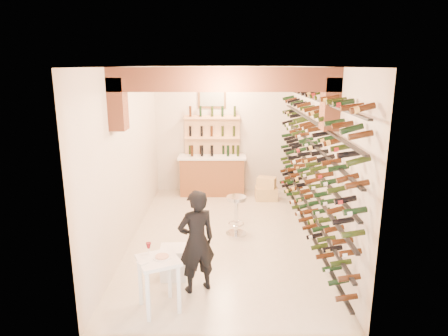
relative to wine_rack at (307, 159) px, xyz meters
name	(u,v)px	position (x,y,z in m)	size (l,w,h in m)	color
ground	(224,237)	(-1.53, 0.00, -1.55)	(6.00, 6.00, 0.00)	beige
room_shell	(224,123)	(-1.53, -0.26, 0.70)	(3.52, 6.02, 3.21)	beige
wine_rack	(307,159)	(0.00, 0.00, 0.00)	(0.32, 5.70, 2.56)	black
back_counter	(212,174)	(-1.83, 2.65, -1.02)	(1.70, 0.62, 1.29)	brown
back_shelving	(212,148)	(-1.83, 2.89, -0.38)	(1.40, 0.31, 2.73)	#DDAA7C
tasting_table	(158,268)	(-2.40, -2.36, -0.94)	(0.68, 0.68, 0.91)	white
white_stool	(173,262)	(-2.32, -1.50, -1.30)	(0.39, 0.39, 0.49)	white
person	(196,241)	(-1.93, -1.88, -0.78)	(0.56, 0.37, 1.54)	black
chrome_barstool	(236,213)	(-1.29, 0.12, -1.10)	(0.40, 0.40, 0.78)	silver
crate_lower	(266,194)	(-0.49, 2.20, -1.39)	(0.53, 0.37, 0.32)	tan
crate_upper	(266,182)	(-0.49, 2.20, -1.10)	(0.44, 0.30, 0.26)	tan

